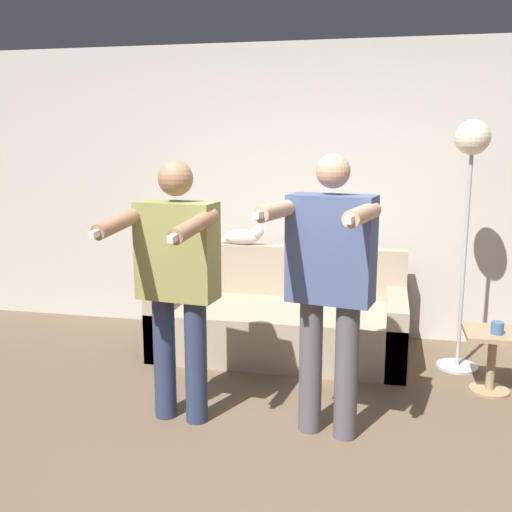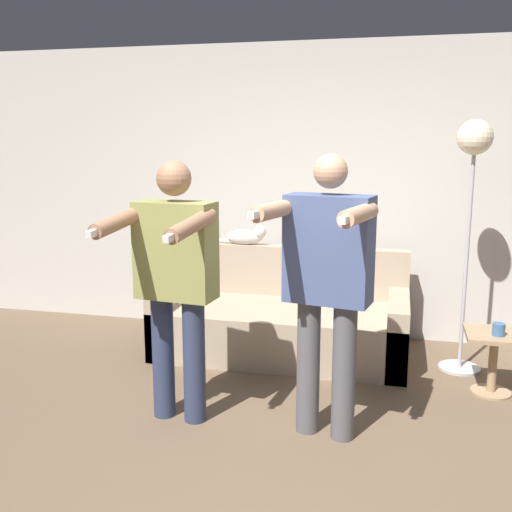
{
  "view_description": "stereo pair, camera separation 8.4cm",
  "coord_description": "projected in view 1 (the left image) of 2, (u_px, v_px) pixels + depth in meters",
  "views": [
    {
      "loc": [
        0.58,
        -2.74,
        1.78
      ],
      "look_at": [
        -0.31,
        1.31,
        0.96
      ],
      "focal_mm": 42.0,
      "sensor_mm": 36.0,
      "label": 1
    },
    {
      "loc": [
        0.66,
        -2.72,
        1.78
      ],
      "look_at": [
        -0.31,
        1.31,
        0.96
      ],
      "focal_mm": 42.0,
      "sensor_mm": 36.0,
      "label": 2
    }
  ],
  "objects": [
    {
      "name": "ground_plane",
      "position": [
        261.0,
        488.0,
        3.09
      ],
      "size": [
        16.0,
        16.0,
        0.0
      ],
      "primitive_type": "plane",
      "color": "brown"
    },
    {
      "name": "side_table",
      "position": [
        492.0,
        349.0,
        4.21
      ],
      "size": [
        0.39,
        0.39,
        0.45
      ],
      "color": "#A38460",
      "rests_on": "ground_plane"
    },
    {
      "name": "cup",
      "position": [
        497.0,
        328.0,
        4.13
      ],
      "size": [
        0.09,
        0.09,
        0.09
      ],
      "color": "#3D6693",
      "rests_on": "side_table"
    },
    {
      "name": "floor_lamp",
      "position": [
        470.0,
        170.0,
        4.42
      ],
      "size": [
        0.32,
        0.32,
        1.91
      ],
      "color": "#B2B2B7",
      "rests_on": "ground_plane"
    },
    {
      "name": "person_right",
      "position": [
        330.0,
        277.0,
        3.46
      ],
      "size": [
        0.64,
        0.75,
        1.69
      ],
      "rotation": [
        0.0,
        0.0,
        -0.19
      ],
      "color": "#56565B",
      "rests_on": "ground_plane"
    },
    {
      "name": "couch",
      "position": [
        281.0,
        322.0,
        5.02
      ],
      "size": [
        2.04,
        0.95,
        0.84
      ],
      "color": "tan",
      "rests_on": "ground_plane"
    },
    {
      "name": "wall_back",
      "position": [
        321.0,
        192.0,
        5.36
      ],
      "size": [
        10.0,
        0.05,
        2.6
      ],
      "color": "beige",
      "rests_on": "ground_plane"
    },
    {
      "name": "person_left",
      "position": [
        177.0,
        274.0,
        3.66
      ],
      "size": [
        0.6,
        0.72,
        1.65
      ],
      "rotation": [
        0.0,
        0.0,
        -0.11
      ],
      "color": "#2D3856",
      "rests_on": "ground_plane"
    },
    {
      "name": "cat",
      "position": [
        244.0,
        236.0,
        5.32
      ],
      "size": [
        0.46,
        0.12,
        0.17
      ],
      "color": "silver",
      "rests_on": "couch"
    }
  ]
}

